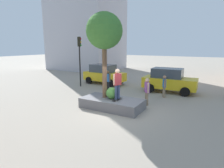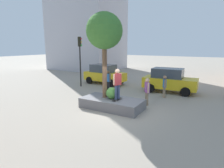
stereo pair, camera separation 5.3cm
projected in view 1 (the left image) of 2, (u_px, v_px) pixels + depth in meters
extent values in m
plane|color=#9E9384|center=(116.00, 111.00, 11.08)|extent=(120.00, 120.00, 0.00)
cube|color=slate|center=(112.00, 103.00, 11.53)|extent=(3.70, 1.81, 0.60)
cylinder|color=brown|center=(105.00, 70.00, 11.46)|extent=(0.28, 0.28, 3.39)
sphere|color=#3D7A33|center=(104.00, 31.00, 11.01)|extent=(2.13, 2.13, 2.13)
sphere|color=#4C8C3D|center=(112.00, 93.00, 11.39)|extent=(0.69, 0.69, 0.69)
cube|color=black|center=(117.00, 99.00, 11.15)|extent=(0.28, 0.82, 0.02)
sphere|color=beige|center=(118.00, 98.00, 11.41)|extent=(0.06, 0.06, 0.06)
sphere|color=beige|center=(121.00, 99.00, 11.32)|extent=(0.06, 0.06, 0.06)
sphere|color=beige|center=(114.00, 100.00, 11.00)|extent=(0.06, 0.06, 0.06)
sphere|color=beige|center=(116.00, 101.00, 10.91)|extent=(0.06, 0.06, 0.06)
cylinder|color=navy|center=(116.00, 92.00, 11.00)|extent=(0.15, 0.15, 0.84)
cylinder|color=navy|center=(119.00, 92.00, 11.13)|extent=(0.15, 0.15, 0.84)
cube|color=#B23338|center=(117.00, 79.00, 10.92)|extent=(0.35, 0.51, 0.66)
cylinder|color=#D8AD8C|center=(114.00, 79.00, 10.76)|extent=(0.10, 0.10, 0.62)
cylinder|color=#D8AD8C|center=(121.00, 79.00, 11.07)|extent=(0.10, 0.10, 0.62)
sphere|color=#D8AD8C|center=(117.00, 71.00, 10.83)|extent=(0.27, 0.27, 0.27)
cube|color=gold|center=(105.00, 76.00, 18.82)|extent=(4.18, 1.98, 0.82)
cube|color=#38424C|center=(103.00, 68.00, 18.78)|extent=(2.38, 1.65, 0.73)
cylinder|color=black|center=(120.00, 80.00, 18.89)|extent=(0.71, 0.25, 0.69)
cylinder|color=black|center=(111.00, 83.00, 17.49)|extent=(0.71, 0.25, 0.69)
cylinder|color=black|center=(99.00, 78.00, 20.31)|extent=(0.71, 0.25, 0.69)
cylinder|color=black|center=(89.00, 80.00, 18.91)|extent=(0.71, 0.25, 0.69)
cube|color=gold|center=(169.00, 83.00, 15.44)|extent=(4.22, 1.90, 0.83)
cube|color=#38424C|center=(167.00, 73.00, 15.37)|extent=(2.38, 1.62, 0.75)
cylinder|color=black|center=(188.00, 87.00, 15.67)|extent=(0.71, 0.23, 0.71)
cylinder|color=black|center=(185.00, 92.00, 14.15)|extent=(0.71, 0.23, 0.71)
cylinder|color=black|center=(156.00, 84.00, 16.88)|extent=(0.71, 0.23, 0.71)
cylinder|color=black|center=(150.00, 88.00, 15.37)|extent=(0.71, 0.23, 0.71)
cylinder|color=black|center=(80.00, 67.00, 17.45)|extent=(0.12, 0.12, 3.64)
cube|color=black|center=(79.00, 42.00, 17.00)|extent=(0.33, 0.35, 0.85)
sphere|color=red|center=(81.00, 39.00, 16.93)|extent=(0.14, 0.14, 0.14)
sphere|color=gold|center=(81.00, 42.00, 16.99)|extent=(0.14, 0.14, 0.14)
sphere|color=green|center=(81.00, 45.00, 17.04)|extent=(0.14, 0.14, 0.14)
cylinder|color=#847056|center=(164.00, 93.00, 13.82)|extent=(0.14, 0.14, 0.77)
cylinder|color=#847056|center=(164.00, 92.00, 14.00)|extent=(0.14, 0.14, 0.77)
cube|color=#2D6BB2|center=(164.00, 83.00, 13.77)|extent=(0.35, 0.47, 0.60)
cylinder|color=#9E7251|center=(165.00, 83.00, 13.55)|extent=(0.09, 0.09, 0.57)
cylinder|color=#9E7251|center=(164.00, 82.00, 13.99)|extent=(0.09, 0.09, 0.57)
sphere|color=#9E7251|center=(165.00, 77.00, 13.69)|extent=(0.25, 0.25, 0.25)
cylinder|color=#847056|center=(146.00, 98.00, 12.24)|extent=(0.15, 0.15, 0.83)
cylinder|color=#847056|center=(147.00, 99.00, 12.05)|extent=(0.15, 0.15, 0.83)
cube|color=#8C4C99|center=(147.00, 87.00, 12.00)|extent=(0.44, 0.49, 0.65)
cylinder|color=#D8AD8C|center=(146.00, 86.00, 12.24)|extent=(0.10, 0.10, 0.61)
cylinder|color=#D8AD8C|center=(148.00, 88.00, 11.76)|extent=(0.10, 0.10, 0.61)
sphere|color=#D8AD8C|center=(147.00, 80.00, 11.91)|extent=(0.27, 0.27, 0.27)
cylinder|color=black|center=(107.00, 86.00, 15.87)|extent=(0.15, 0.15, 0.82)
cylinder|color=black|center=(109.00, 87.00, 15.73)|extent=(0.15, 0.15, 0.82)
cube|color=#2D6BB2|center=(108.00, 78.00, 15.65)|extent=(0.50, 0.31, 0.64)
cylinder|color=brown|center=(106.00, 77.00, 15.82)|extent=(0.10, 0.10, 0.60)
cylinder|color=brown|center=(110.00, 78.00, 15.48)|extent=(0.10, 0.10, 0.60)
sphere|color=brown|center=(108.00, 72.00, 15.56)|extent=(0.27, 0.27, 0.27)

